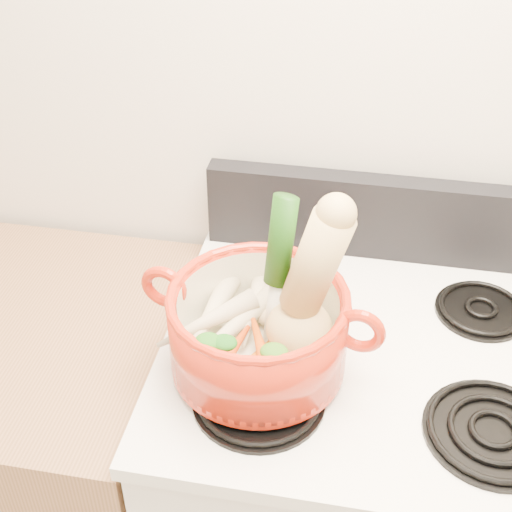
% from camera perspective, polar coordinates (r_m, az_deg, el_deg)
% --- Properties ---
extents(wall_back, '(3.50, 0.02, 2.60)m').
position_cam_1_polar(wall_back, '(1.42, 11.85, 12.83)').
color(wall_back, silver).
rests_on(wall_back, floor).
extents(stove_body, '(0.76, 0.65, 0.92)m').
position_cam_1_polar(stove_body, '(1.70, 7.93, -19.38)').
color(stove_body, silver).
rests_on(stove_body, floor).
extents(cooktop, '(0.78, 0.67, 0.03)m').
position_cam_1_polar(cooktop, '(1.33, 9.63, -7.87)').
color(cooktop, white).
rests_on(cooktop, stove_body).
extents(control_backsplash, '(0.76, 0.05, 0.18)m').
position_cam_1_polar(control_backsplash, '(1.50, 10.59, 2.99)').
color(control_backsplash, black).
rests_on(control_backsplash, cooktop).
extents(burner_front_left, '(0.22, 0.22, 0.02)m').
position_cam_1_polar(burner_front_left, '(1.21, 0.22, -11.25)').
color(burner_front_left, black).
rests_on(burner_front_left, cooktop).
extents(burner_front_right, '(0.22, 0.22, 0.02)m').
position_cam_1_polar(burner_front_right, '(1.23, 18.47, -13.11)').
color(burner_front_right, black).
rests_on(burner_front_right, cooktop).
extents(burner_back_left, '(0.17, 0.17, 0.02)m').
position_cam_1_polar(burner_back_left, '(1.43, 2.40, -2.41)').
color(burner_back_left, black).
rests_on(burner_back_left, cooktop).
extents(burner_back_right, '(0.17, 0.17, 0.02)m').
position_cam_1_polar(burner_back_right, '(1.44, 17.56, -4.05)').
color(burner_back_right, black).
rests_on(burner_back_right, cooktop).
extents(dutch_oven, '(0.34, 0.34, 0.15)m').
position_cam_1_polar(dutch_oven, '(1.20, 0.18, -5.99)').
color(dutch_oven, '#AE220E').
rests_on(dutch_oven, burner_front_left).
extents(pot_handle_left, '(0.09, 0.03, 0.08)m').
position_cam_1_polar(pot_handle_left, '(1.22, -7.37, -2.44)').
color(pot_handle_left, '#AE220E').
rests_on(pot_handle_left, dutch_oven).
extents(pot_handle_right, '(0.09, 0.03, 0.08)m').
position_cam_1_polar(pot_handle_right, '(1.14, 8.31, -5.94)').
color(pot_handle_right, '#AE220E').
rests_on(pot_handle_right, dutch_oven).
extents(squash, '(0.22, 0.17, 0.31)m').
position_cam_1_polar(squash, '(1.14, 3.67, -2.40)').
color(squash, tan).
rests_on(squash, dutch_oven).
extents(leek, '(0.08, 0.11, 0.29)m').
position_cam_1_polar(leek, '(1.16, 1.84, -1.34)').
color(leek, silver).
rests_on(leek, dutch_oven).
extents(ginger, '(0.08, 0.07, 0.04)m').
position_cam_1_polar(ginger, '(1.27, 1.23, -4.72)').
color(ginger, '#D8BF85').
rests_on(ginger, dutch_oven).
extents(parsnip_0, '(0.16, 0.21, 0.06)m').
position_cam_1_polar(parsnip_0, '(1.23, -2.14, -5.92)').
color(parsnip_0, beige).
rests_on(parsnip_0, dutch_oven).
extents(parsnip_1, '(0.09, 0.23, 0.06)m').
position_cam_1_polar(parsnip_1, '(1.25, -3.71, -4.67)').
color(parsnip_1, beige).
rests_on(parsnip_1, dutch_oven).
extents(parsnip_2, '(0.04, 0.18, 0.05)m').
position_cam_1_polar(parsnip_2, '(1.26, -0.21, -4.07)').
color(parsnip_2, beige).
rests_on(parsnip_2, dutch_oven).
extents(parsnip_3, '(0.17, 0.15, 0.06)m').
position_cam_1_polar(parsnip_3, '(1.23, -3.97, -5.13)').
color(parsnip_3, beige).
rests_on(parsnip_3, dutch_oven).
extents(carrot_0, '(0.10, 0.16, 0.04)m').
position_cam_1_polar(carrot_0, '(1.19, -0.08, -8.38)').
color(carrot_0, '#BB5609').
rests_on(carrot_0, dutch_oven).
extents(carrot_1, '(0.07, 0.16, 0.05)m').
position_cam_1_polar(carrot_1, '(1.18, -2.27, -8.15)').
color(carrot_1, '#C13809').
rests_on(carrot_1, dutch_oven).
extents(carrot_2, '(0.10, 0.18, 0.05)m').
position_cam_1_polar(carrot_2, '(1.17, 0.59, -8.18)').
color(carrot_2, '#DB460A').
rests_on(carrot_2, dutch_oven).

